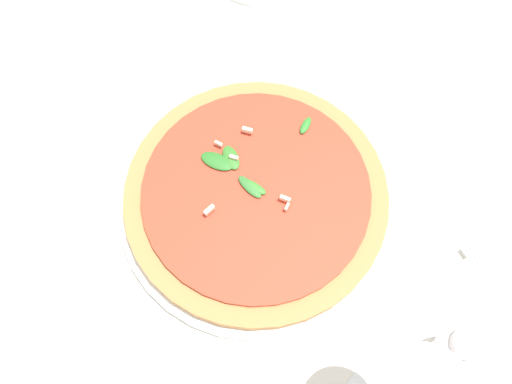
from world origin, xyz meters
name	(u,v)px	position (x,y,z in m)	size (l,w,h in m)	color
ground_plane	(279,184)	(0.00, 0.00, 0.00)	(6.00, 6.00, 0.00)	silver
pizza_arugula_main	(256,196)	(-0.04, -0.01, 0.02)	(0.33, 0.33, 0.05)	white
shaker_pepper	(456,347)	(0.10, -0.25, 0.03)	(0.03, 0.03, 0.07)	silver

